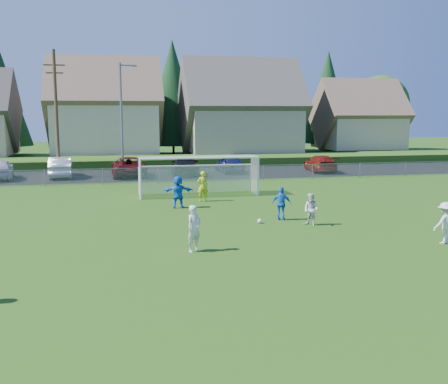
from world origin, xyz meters
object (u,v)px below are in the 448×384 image
Objects in this scene: player_blue_a at (282,204)px; car_g at (320,163)px; player_white_b at (311,209)px; car_c at (129,167)px; car_b at (61,167)px; player_white_a at (194,228)px; car_d at (185,166)px; player_white_c at (445,223)px; car_a at (0,169)px; car_e at (230,164)px; player_blue_b at (178,192)px; soccer_goal at (198,169)px; goalkeeper at (203,186)px; soccer_ball at (260,221)px.

player_blue_a reaches higher than car_g.
player_white_b is 22.14m from car_c.
car_b is 5.37m from car_c.
player_white_a reaches higher than car_d.
player_white_a is at bearing 65.13° from car_g.
car_a is at bearing -59.38° from player_white_c.
car_e is 0.86× the size of car_g.
player_blue_b is 17.20m from car_b.
player_white_b is 10.68m from soccer_goal.
player_white_c reaches higher than player_white_b.
player_white_c is 27.62m from car_c.
player_white_b is at bearing -5.77° from player_white_a.
player_white_a reaches higher than car_b.
goalkeeper is (2.17, 10.97, 0.01)m from player_white_a.
player_white_b is (2.19, -0.94, 0.65)m from soccer_ball.
player_white_a is 0.34× the size of car_d.
car_b is (-13.11, 21.13, 0.05)m from player_white_b.
car_b is at bearing -6.21° from car_c.
player_blue_b is 19.34m from car_a.
car_a reaches higher than soccer_ball.
car_g is at bearing -174.21° from car_d.
player_white_c is 1.04× the size of player_blue_a.
car_c reaches higher than player_white_b.
soccer_ball is 5.86m from player_blue_b.
car_g is (11.05, 19.71, 0.61)m from soccer_ball.
car_b is at bearing 2.13° from car_d.
car_c is 1.34× the size of car_e.
goalkeeper is at bearing 52.70° from car_g.
soccer_ball is 0.12× the size of goalkeeper.
player_white_b is at bearing 73.58° from car_g.
car_g is (14.83, 24.04, -0.17)m from player_white_a.
goalkeeper is 2.51m from soccer_goal.
player_blue_b is at bearing 52.95° from car_g.
soccer_goal reaches higher than car_c.
car_a is 0.83× the size of car_c.
soccer_goal is (-7.75, 14.23, 0.78)m from player_white_c.
player_white_a is at bearing 108.55° from car_a.
car_a is (-12.14, 15.06, -0.09)m from player_blue_b.
car_a is (-17.63, 20.77, 0.05)m from player_white_b.
player_white_b is at bearing 108.56° from car_c.
soccer_ball is 2.47m from player_white_b.
player_white_a is at bearing 88.65° from car_d.
player_blue_a is at bearing 142.54° from player_blue_b.
soccer_ball is at bearing -146.42° from player_white_b.
player_blue_a is 0.33× the size of car_g.
goalkeeper reaches higher than player_blue_a.
car_d is (-2.19, 19.09, -0.04)m from player_blue_a.
player_white_b is 0.29× the size of car_d.
soccer_ball is 6.88m from goalkeeper.
car_d is 0.71× the size of soccer_goal.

